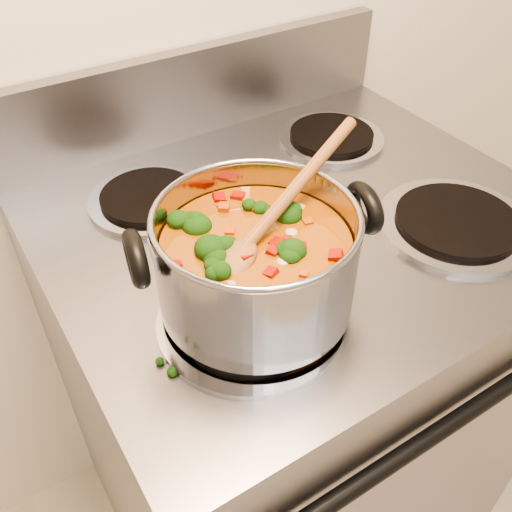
{
  "coord_description": "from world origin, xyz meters",
  "views": [
    {
      "loc": [
        -0.44,
        0.59,
        1.46
      ],
      "look_at": [
        -0.17,
        1.02,
        1.01
      ],
      "focal_mm": 40.0,
      "sensor_mm": 36.0,
      "label": 1
    }
  ],
  "objects": [
    {
      "name": "stockpot",
      "position": [
        -0.16,
        1.02,
        1.0
      ],
      "size": [
        0.31,
        0.25,
        0.15
      ],
      "rotation": [
        0.0,
        0.0,
        -0.22
      ],
      "color": "#919198",
      "rests_on": "electric_range"
    },
    {
      "name": "electric_range",
      "position": [
        0.0,
        1.16,
        0.47
      ],
      "size": [
        0.78,
        0.71,
        1.08
      ],
      "color": "gray",
      "rests_on": "ground"
    },
    {
      "name": "wooden_spoon",
      "position": [
        -0.15,
        1.03,
        1.05
      ],
      "size": [
        0.29,
        0.13,
        0.09
      ],
      "rotation": [
        0.0,
        0.0,
        0.36
      ],
      "color": "brown",
      "rests_on": "stockpot"
    },
    {
      "name": "cooktop_crumbs",
      "position": [
        -0.11,
        0.91,
        0.92
      ],
      "size": [
        0.21,
        0.13,
        0.01
      ],
      "color": "black",
      "rests_on": "electric_range"
    }
  ]
}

